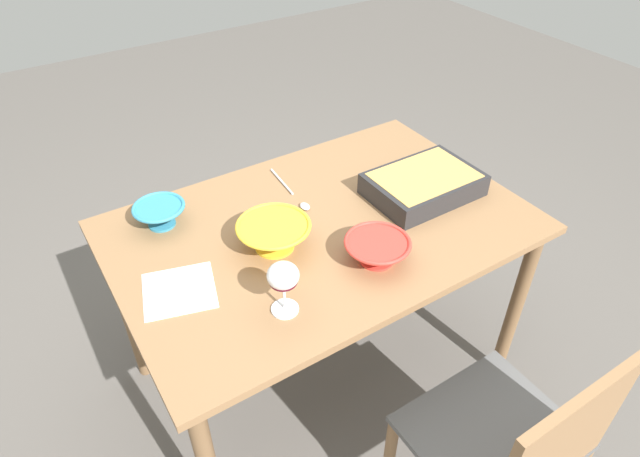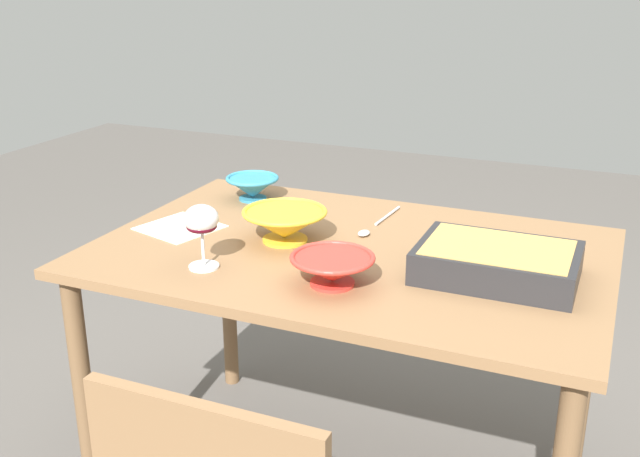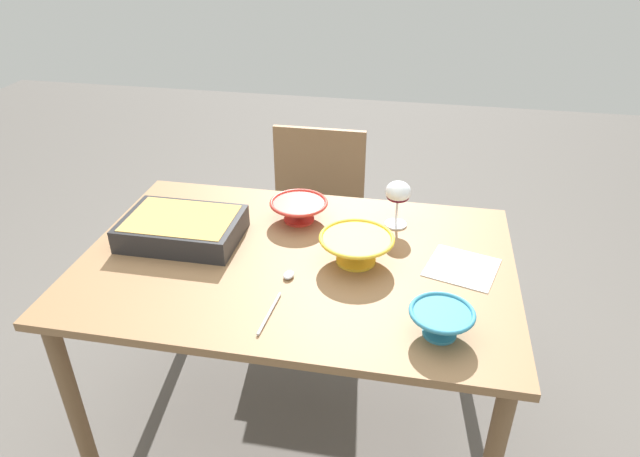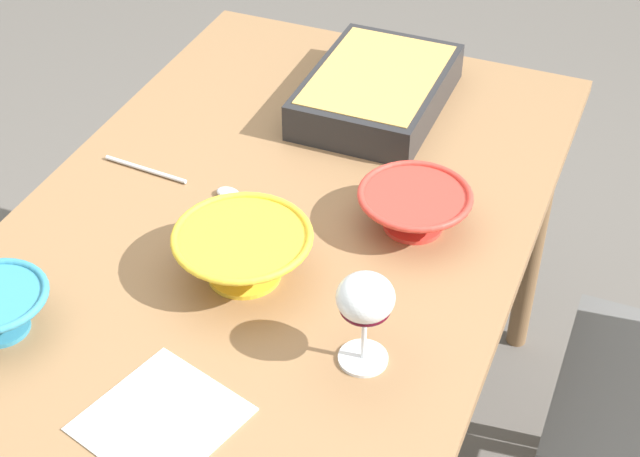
# 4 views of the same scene
# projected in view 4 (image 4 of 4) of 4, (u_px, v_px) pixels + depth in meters

# --- Properties ---
(dining_table) EXTENTS (1.32, 0.88, 0.76)m
(dining_table) POSITION_uv_depth(u_px,v_px,m) (281.00, 247.00, 1.77)
(dining_table) COLOR olive
(dining_table) RESTS_ON ground_plane
(wine_glass) EXTENTS (0.08, 0.08, 0.16)m
(wine_glass) POSITION_uv_depth(u_px,v_px,m) (365.00, 303.00, 1.36)
(wine_glass) COLOR white
(wine_glass) RESTS_ON dining_table
(casserole_dish) EXTENTS (0.37, 0.26, 0.08)m
(casserole_dish) POSITION_uv_depth(u_px,v_px,m) (377.00, 89.00, 1.95)
(casserole_dish) COLOR #262628
(casserole_dish) RESTS_ON dining_table
(mixing_bowl) EXTENTS (0.23, 0.23, 0.09)m
(mixing_bowl) POSITION_uv_depth(u_px,v_px,m) (243.00, 252.00, 1.55)
(mixing_bowl) COLOR yellow
(mixing_bowl) RESTS_ON dining_table
(small_bowl) EXTENTS (0.20, 0.20, 0.07)m
(small_bowl) POSITION_uv_depth(u_px,v_px,m) (414.00, 207.00, 1.65)
(small_bowl) COLOR red
(small_bowl) RESTS_ON dining_table
(serving_spoon) EXTENTS (0.04, 0.29, 0.01)m
(serving_spoon) POSITION_uv_depth(u_px,v_px,m) (196.00, 184.00, 1.76)
(serving_spoon) COLOR silver
(serving_spoon) RESTS_ON dining_table
(napkin) EXTENTS (0.24, 0.24, 0.00)m
(napkin) POSITION_uv_depth(u_px,v_px,m) (161.00, 419.00, 1.35)
(napkin) COLOR white
(napkin) RESTS_ON dining_table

